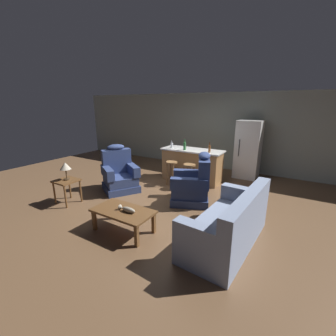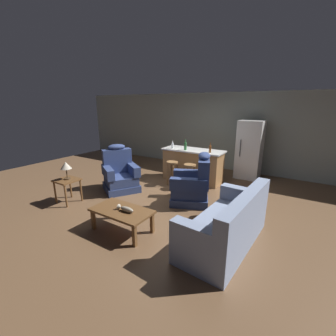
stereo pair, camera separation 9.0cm
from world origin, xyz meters
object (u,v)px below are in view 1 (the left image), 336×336
Objects in this scene: fish_figurine at (127,209)px; bottle_wine_dark at (209,149)px; coffee_table at (123,213)px; recliner_near_island at (194,185)px; refrigerator at (248,149)px; table_lamp at (65,167)px; recliner_near_lamp at (119,174)px; couch at (230,225)px; bar_stool_right at (189,172)px; end_table at (67,184)px; kitchen_island at (192,165)px; bottle_tall_green at (185,146)px; bar_stool_left at (172,169)px; bottle_short_amber at (172,145)px.

bottle_wine_dark is at bearing 84.41° from fish_figurine.
coffee_table is 1.89m from recliner_near_island.
refrigerator is 1.54m from bottle_wine_dark.
table_lamp is (-2.04, 0.28, 0.41)m from fish_figurine.
table_lamp is (-0.44, -1.24, 0.45)m from recliner_near_lamp.
couch is 2.88× the size of bar_stool_right.
couch is (1.73, 0.61, -0.02)m from coffee_table.
refrigerator is at bearing 53.30° from end_table.
end_table is at bearing -92.13° from table_lamp.
recliner_near_island is (0.42, 1.82, -0.04)m from fish_figurine.
couch reaches higher than bar_stool_right.
recliner_near_lamp is at bearing 70.41° from table_lamp.
end_table reaches higher than fish_figurine.
bottle_tall_green is (-0.16, -0.19, 0.59)m from kitchen_island.
coffee_table is at bearing -97.55° from bottle_wine_dark.
kitchen_island is (1.32, 1.68, 0.06)m from recliner_near_lamp.
end_table is 3.69m from bottle_wine_dark.
recliner_near_lamp is at bearing -145.87° from bar_stool_right.
bar_stool_right is at bearing -80.73° from recliner_near_island.
bar_stool_left is (-0.33, -0.63, -0.01)m from kitchen_island.
bottle_wine_dark is at bearing 54.11° from bar_stool_right.
couch is at bearing -41.05° from bar_stool_left.
recliner_near_island is at bearing -43.05° from bottle_short_amber.
end_table is at bearing -120.98° from kitchen_island.
recliner_near_island is at bearing -103.52° from refrigerator.
bar_stool_left is (-2.23, 1.95, 0.13)m from couch.
bar_stool_right is (1.99, 2.31, 0.01)m from end_table.
couch reaches higher than fish_figurine.
couch is 3.24m from bottle_tall_green.
kitchen_island reaches higher than couch.
bar_stool_left is at bearing 58.07° from end_table.
fish_figurine is 0.50× the size of bar_stool_right.
end_table is 0.82× the size of bar_stool_left.
bottle_short_amber is at bearing 106.28° from fish_figurine.
coffee_table is 2.56m from bar_stool_right.
refrigerator reaches higher than end_table.
bottle_short_amber reaches higher than fish_figurine.
bottle_wine_dark is at bearing 82.45° from coffee_table.
refrigerator is (1.32, 1.20, 0.40)m from kitchen_island.
bottle_tall_green is (-1.47, -1.39, 0.19)m from refrigerator.
bar_stool_right is at bearing 49.00° from table_lamp.
fish_figurine is 0.61× the size of end_table.
fish_figurine is 0.17× the size of couch.
bar_stool_left is at bearing -111.12° from bottle_tall_green.
recliner_near_lamp is (-3.23, 0.90, 0.08)m from couch.
bottle_short_amber is at bearing 97.04° from recliner_near_lamp.
kitchen_island is at bearing 59.02° from end_table.
bottle_short_amber is (-2.52, 2.43, 0.69)m from couch.
kitchen_island is 0.71m from bar_stool_left.
bottle_wine_dark reaches higher than bar_stool_left.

